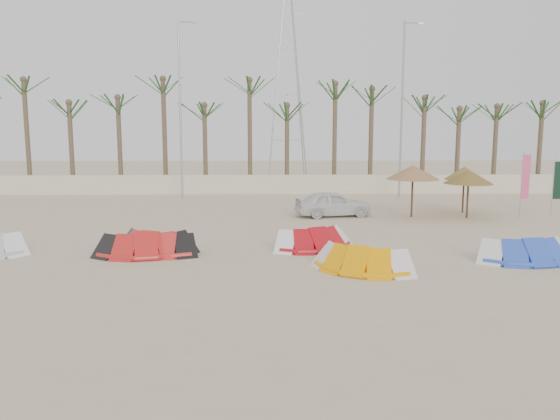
{
  "coord_description": "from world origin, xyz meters",
  "views": [
    {
      "loc": [
        -0.41,
        -14.91,
        4.45
      ],
      "look_at": [
        0.0,
        6.0,
        1.3
      ],
      "focal_mm": 35.0,
      "sensor_mm": 36.0,
      "label": 1
    }
  ],
  "objects_px": {
    "kite_red_mid": "(156,240)",
    "kite_red_right": "(314,237)",
    "kite_red_left": "(148,242)",
    "kite_blue": "(524,248)",
    "parasol_right": "(464,173)",
    "parasol_left": "(413,172)",
    "parasol_mid": "(469,177)",
    "kite_orange": "(360,256)",
    "car": "(333,204)"
  },
  "relations": [
    {
      "from": "parasol_left",
      "to": "parasol_mid",
      "type": "distance_m",
      "value": 2.72
    },
    {
      "from": "kite_red_left",
      "to": "car",
      "type": "distance_m",
      "value": 11.14
    },
    {
      "from": "kite_red_mid",
      "to": "kite_red_right",
      "type": "height_order",
      "value": "same"
    },
    {
      "from": "kite_red_left",
      "to": "car",
      "type": "bearing_deg",
      "value": 47.12
    },
    {
      "from": "parasol_left",
      "to": "parasol_right",
      "type": "height_order",
      "value": "parasol_left"
    },
    {
      "from": "parasol_mid",
      "to": "parasol_right",
      "type": "height_order",
      "value": "parasol_right"
    },
    {
      "from": "kite_blue",
      "to": "parasol_mid",
      "type": "height_order",
      "value": "parasol_mid"
    },
    {
      "from": "parasol_left",
      "to": "kite_blue",
      "type": "bearing_deg",
      "value": -80.68
    },
    {
      "from": "kite_blue",
      "to": "parasol_mid",
      "type": "relative_size",
      "value": 1.47
    },
    {
      "from": "kite_blue",
      "to": "parasol_right",
      "type": "distance_m",
      "value": 10.72
    },
    {
      "from": "kite_red_mid",
      "to": "kite_blue",
      "type": "relative_size",
      "value": 1.03
    },
    {
      "from": "kite_red_left",
      "to": "parasol_left",
      "type": "bearing_deg",
      "value": 34.31
    },
    {
      "from": "parasol_left",
      "to": "parasol_right",
      "type": "bearing_deg",
      "value": 24.41
    },
    {
      "from": "kite_red_right",
      "to": "parasol_left",
      "type": "distance_m",
      "value": 9.12
    },
    {
      "from": "parasol_mid",
      "to": "parasol_right",
      "type": "xyz_separation_m",
      "value": [
        0.4,
        1.75,
        0.03
      ]
    },
    {
      "from": "kite_red_left",
      "to": "parasol_mid",
      "type": "distance_m",
      "value": 16.17
    },
    {
      "from": "kite_red_mid",
      "to": "parasol_mid",
      "type": "distance_m",
      "value": 15.85
    },
    {
      "from": "kite_blue",
      "to": "parasol_right",
      "type": "relative_size",
      "value": 1.45
    },
    {
      "from": "kite_red_right",
      "to": "kite_red_mid",
      "type": "bearing_deg",
      "value": -174.54
    },
    {
      "from": "kite_orange",
      "to": "car",
      "type": "height_order",
      "value": "car"
    },
    {
      "from": "parasol_mid",
      "to": "parasol_left",
      "type": "bearing_deg",
      "value": 172.77
    },
    {
      "from": "kite_red_mid",
      "to": "kite_blue",
      "type": "distance_m",
      "value": 12.87
    },
    {
      "from": "kite_red_left",
      "to": "parasol_left",
      "type": "distance_m",
      "value": 14.07
    },
    {
      "from": "parasol_mid",
      "to": "car",
      "type": "height_order",
      "value": "parasol_mid"
    },
    {
      "from": "kite_red_mid",
      "to": "kite_red_right",
      "type": "relative_size",
      "value": 1.04
    },
    {
      "from": "kite_orange",
      "to": "kite_blue",
      "type": "distance_m",
      "value": 5.91
    },
    {
      "from": "kite_orange",
      "to": "car",
      "type": "xyz_separation_m",
      "value": [
        0.36,
        10.49,
        0.23
      ]
    },
    {
      "from": "kite_red_left",
      "to": "kite_orange",
      "type": "relative_size",
      "value": 0.99
    },
    {
      "from": "kite_red_mid",
      "to": "parasol_right",
      "type": "bearing_deg",
      "value": 32.03
    },
    {
      "from": "kite_red_mid",
      "to": "kite_red_right",
      "type": "distance_m",
      "value": 5.83
    },
    {
      "from": "kite_blue",
      "to": "parasol_left",
      "type": "height_order",
      "value": "parasol_left"
    },
    {
      "from": "car",
      "to": "kite_blue",
      "type": "bearing_deg",
      "value": -160.96
    },
    {
      "from": "kite_orange",
      "to": "parasol_right",
      "type": "xyz_separation_m",
      "value": [
        7.41,
        11.6,
        1.68
      ]
    },
    {
      "from": "kite_orange",
      "to": "kite_blue",
      "type": "height_order",
      "value": "same"
    },
    {
      "from": "kite_red_right",
      "to": "parasol_mid",
      "type": "bearing_deg",
      "value": 39.32
    },
    {
      "from": "kite_red_left",
      "to": "kite_red_mid",
      "type": "relative_size",
      "value": 1.01
    },
    {
      "from": "kite_orange",
      "to": "kite_blue",
      "type": "relative_size",
      "value": 1.05
    },
    {
      "from": "parasol_right",
      "to": "car",
      "type": "relative_size",
      "value": 0.64
    },
    {
      "from": "kite_red_mid",
      "to": "car",
      "type": "distance_m",
      "value": 10.79
    },
    {
      "from": "kite_red_mid",
      "to": "parasol_mid",
      "type": "xyz_separation_m",
      "value": [
        13.99,
        7.26,
        1.65
      ]
    },
    {
      "from": "parasol_mid",
      "to": "parasol_right",
      "type": "distance_m",
      "value": 1.79
    },
    {
      "from": "parasol_left",
      "to": "parasol_mid",
      "type": "xyz_separation_m",
      "value": [
        2.69,
        -0.34,
        -0.2
      ]
    },
    {
      "from": "kite_red_left",
      "to": "kite_red_right",
      "type": "bearing_deg",
      "value": 7.74
    },
    {
      "from": "kite_red_left",
      "to": "parasol_left",
      "type": "height_order",
      "value": "parasol_left"
    },
    {
      "from": "kite_red_right",
      "to": "parasol_right",
      "type": "distance_m",
      "value": 12.17
    },
    {
      "from": "kite_orange",
      "to": "parasol_right",
      "type": "distance_m",
      "value": 13.87
    },
    {
      "from": "kite_red_mid",
      "to": "kite_blue",
      "type": "xyz_separation_m",
      "value": [
        12.79,
        -1.47,
        0.0
      ]
    },
    {
      "from": "kite_red_right",
      "to": "parasol_right",
      "type": "bearing_deg",
      "value": 44.53
    },
    {
      "from": "kite_orange",
      "to": "car",
      "type": "relative_size",
      "value": 0.98
    },
    {
      "from": "kite_red_right",
      "to": "kite_orange",
      "type": "bearing_deg",
      "value": -69.45
    }
  ]
}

